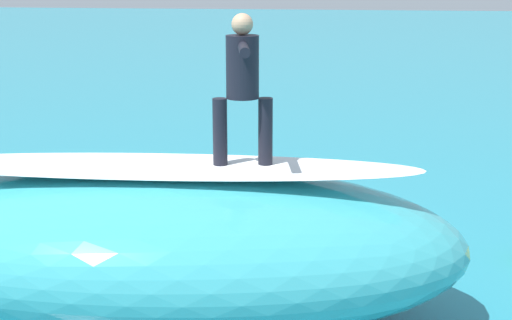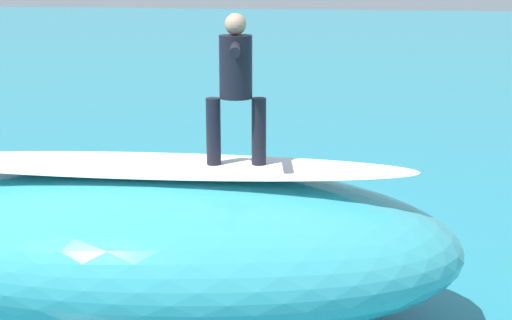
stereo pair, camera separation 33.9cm
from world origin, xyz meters
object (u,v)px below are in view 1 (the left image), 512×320
(surfboard_riding, at_px, (243,168))
(surfer_riding, at_px, (243,78))
(surfboard_paddling, at_px, (265,205))
(surfer_paddling, at_px, (267,193))

(surfboard_riding, xyz_separation_m, surfer_riding, (-0.00, 0.00, 0.96))
(surfboard_riding, relative_size, surfboard_paddling, 0.79)
(surfboard_riding, bearing_deg, surfer_paddling, -97.33)
(surfboard_riding, relative_size, surfer_paddling, 1.08)
(surfer_riding, relative_size, surfer_paddling, 0.88)
(surfer_paddling, bearing_deg, surfboard_riding, 12.39)
(surfboard_paddling, bearing_deg, surfer_paddling, -180.00)
(surfboard_riding, distance_m, surfer_riding, 0.96)
(surfer_riding, height_order, surfer_paddling, surfer_riding)
(surfboard_riding, xyz_separation_m, surfboard_paddling, (0.25, -3.98, -1.71))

